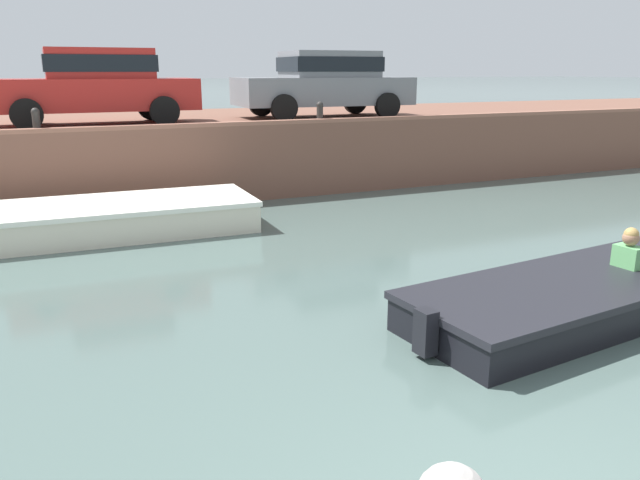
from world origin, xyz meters
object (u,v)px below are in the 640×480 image
object	(u,v)px
car_left_inner_red	(95,83)
car_centre_grey	(325,81)
boat_moored_central_cream	(99,219)
mooring_bollard_mid	(36,119)
mooring_bollard_east	(320,111)
motorboat_passing	(599,291)

from	to	relation	value
car_left_inner_red	car_centre_grey	xyz separation A→B (m)	(5.23, -0.00, 0.00)
boat_moored_central_cream	mooring_bollard_mid	distance (m)	2.56
car_centre_grey	mooring_bollard_mid	bearing A→B (deg)	-168.74
boat_moored_central_cream	car_centre_grey	distance (m)	6.80
car_centre_grey	mooring_bollard_mid	world-z (taller)	car_centre_grey
car_left_inner_red	mooring_bollard_east	xyz separation A→B (m)	(4.52, -1.28, -0.61)
mooring_bollard_east	car_centre_grey	bearing A→B (deg)	61.17
car_left_inner_red	boat_moored_central_cream	bearing A→B (deg)	-97.24
boat_moored_central_cream	mooring_bollard_mid	world-z (taller)	mooring_bollard_mid
boat_moored_central_cream	mooring_bollard_east	distance (m)	5.49
car_centre_grey	mooring_bollard_east	distance (m)	1.58
motorboat_passing	car_centre_grey	distance (m)	9.40
motorboat_passing	mooring_bollard_mid	size ratio (longest dim) A/B	12.75
motorboat_passing	car_centre_grey	bearing A→B (deg)	86.14
boat_moored_central_cream	motorboat_passing	size ratio (longest dim) A/B	1.00
boat_moored_central_cream	mooring_bollard_east	world-z (taller)	mooring_bollard_east
boat_moored_central_cream	car_left_inner_red	size ratio (longest dim) A/B	1.36
mooring_bollard_mid	mooring_bollard_east	size ratio (longest dim) A/B	1.00
car_left_inner_red	mooring_bollard_mid	distance (m)	1.86
boat_moored_central_cream	mooring_bollard_mid	size ratio (longest dim) A/B	12.74
motorboat_passing	mooring_bollard_east	world-z (taller)	mooring_bollard_east
car_left_inner_red	motorboat_passing	bearing A→B (deg)	-63.16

